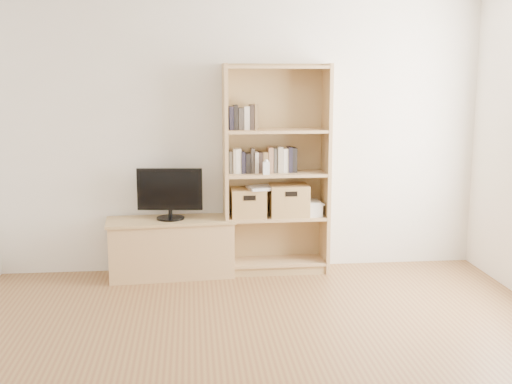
{
  "coord_description": "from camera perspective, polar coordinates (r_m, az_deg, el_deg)",
  "views": [
    {
      "loc": [
        -0.47,
        -3.45,
        1.83
      ],
      "look_at": [
        0.07,
        1.9,
        0.84
      ],
      "focal_mm": 45.0,
      "sensor_mm": 36.0,
      "label": 1
    }
  ],
  "objects": [
    {
      "name": "baby_monitor",
      "position": [
        5.77,
        0.91,
        2.13
      ],
      "size": [
        0.06,
        0.04,
        0.11
      ],
      "primitive_type": "cube",
      "rotation": [
        0.0,
        0.0,
        0.01
      ],
      "color": "white",
      "rests_on": "bookshelf"
    },
    {
      "name": "bookshelf",
      "position": [
        5.89,
        1.81,
        1.95
      ],
      "size": [
        0.97,
        0.36,
        1.93
      ],
      "primitive_type": "cube",
      "rotation": [
        0.0,
        0.0,
        0.01
      ],
      "color": "tan",
      "rests_on": "floor"
    },
    {
      "name": "basket_right",
      "position": [
        5.95,
        2.92,
        -0.73
      ],
      "size": [
        0.36,
        0.29,
        0.29
      ],
      "primitive_type": "cube",
      "rotation": [
        0.0,
        0.0,
        0.01
      ],
      "color": "tan",
      "rests_on": "bookshelf"
    },
    {
      "name": "television",
      "position": [
        5.84,
        -7.66,
        -0.2
      ],
      "size": [
        0.59,
        0.11,
        0.46
      ],
      "primitive_type": "cube",
      "rotation": [
        0.0,
        0.0,
        -0.1
      ],
      "color": "black",
      "rests_on": "tv_stand"
    },
    {
      "name": "books_row_mid",
      "position": [
        5.9,
        1.78,
        2.77
      ],
      "size": [
        0.77,
        0.16,
        0.21
      ],
      "primitive_type": "cube",
      "rotation": [
        0.0,
        0.0,
        -0.01
      ],
      "color": "#45423C",
      "rests_on": "bookshelf"
    },
    {
      "name": "books_row_upper",
      "position": [
        5.84,
        -0.29,
        6.6
      ],
      "size": [
        0.4,
        0.16,
        0.21
      ],
      "primitive_type": "cube",
      "rotation": [
        0.0,
        0.0,
        0.04
      ],
      "color": "#45423C",
      "rests_on": "bookshelf"
    },
    {
      "name": "tv_stand",
      "position": [
        5.95,
        -7.54,
        -5.02
      ],
      "size": [
        1.14,
        0.51,
        0.51
      ],
      "primitive_type": "cube",
      "rotation": [
        0.0,
        0.0,
        0.08
      ],
      "color": "tan",
      "rests_on": "floor"
    },
    {
      "name": "laptop",
      "position": [
        5.89,
        0.91,
        0.41
      ],
      "size": [
        0.37,
        0.29,
        0.03
      ],
      "primitive_type": "cube",
      "rotation": [
        0.0,
        0.0,
        0.2
      ],
      "color": "silver",
      "rests_on": "basket_left"
    },
    {
      "name": "magazine_stack",
      "position": [
        6.01,
        4.93,
        -1.52
      ],
      "size": [
        0.17,
        0.25,
        0.11
      ],
      "primitive_type": "cube",
      "rotation": [
        0.0,
        0.0,
        0.02
      ],
      "color": "beige",
      "rests_on": "bookshelf"
    },
    {
      "name": "back_wall",
      "position": [
        5.99,
        -1.28,
        5.33
      ],
      "size": [
        4.5,
        0.02,
        2.6
      ],
      "primitive_type": "cube",
      "color": "white",
      "rests_on": "floor"
    },
    {
      "name": "basket_left",
      "position": [
        5.91,
        -0.67,
        -0.96
      ],
      "size": [
        0.32,
        0.26,
        0.26
      ],
      "primitive_type": "cube",
      "rotation": [
        0.0,
        0.0,
        -0.01
      ],
      "color": "tan",
      "rests_on": "bookshelf"
    }
  ]
}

